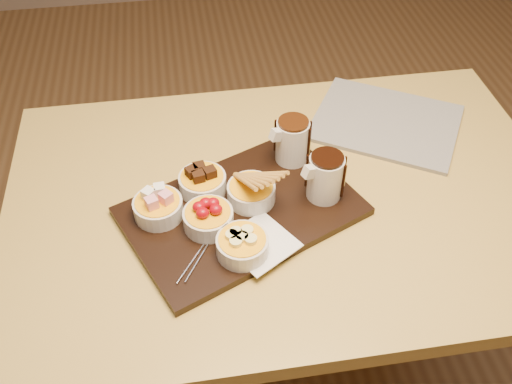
{
  "coord_description": "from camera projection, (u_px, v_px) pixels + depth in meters",
  "views": [
    {
      "loc": [
        -0.2,
        -0.85,
        1.62
      ],
      "look_at": [
        -0.07,
        -0.04,
        0.81
      ],
      "focal_mm": 40.0,
      "sensor_mm": 36.0,
      "label": 1
    }
  ],
  "objects": [
    {
      "name": "ground",
      "position": [
        278.0,
        366.0,
        1.75
      ],
      "size": [
        5.0,
        5.0,
        0.0
      ],
      "primitive_type": "plane",
      "color": "brown",
      "rests_on": "ground"
    },
    {
      "name": "pitcher_milk_chocolate",
      "position": [
        292.0,
        141.0,
        1.24
      ],
      "size": [
        0.1,
        0.1,
        0.1
      ],
      "primitive_type": "cylinder",
      "rotation": [
        0.0,
        0.0,
        0.42
      ],
      "color": "silver",
      "rests_on": "serving_board"
    },
    {
      "name": "serving_board",
      "position": [
        242.0,
        211.0,
        1.18
      ],
      "size": [
        0.54,
        0.46,
        0.02
      ],
      "primitive_type": "cube",
      "rotation": [
        0.0,
        0.0,
        0.42
      ],
      "color": "black",
      "rests_on": "dining_table"
    },
    {
      "name": "bowl_bananas",
      "position": [
        242.0,
        246.0,
        1.07
      ],
      "size": [
        0.1,
        0.1,
        0.04
      ],
      "primitive_type": "cylinder",
      "color": "beige",
      "rests_on": "serving_board"
    },
    {
      "name": "bowl_biscotti",
      "position": [
        251.0,
        193.0,
        1.17
      ],
      "size": [
        0.1,
        0.1,
        0.04
      ],
      "primitive_type": "cylinder",
      "color": "beige",
      "rests_on": "serving_board"
    },
    {
      "name": "newspaper",
      "position": [
        386.0,
        122.0,
        1.39
      ],
      "size": [
        0.43,
        0.41,
        0.01
      ],
      "primitive_type": "cube",
      "rotation": [
        0.0,
        0.0,
        -0.54
      ],
      "color": "beige",
      "rests_on": "dining_table"
    },
    {
      "name": "bowl_marshmallows",
      "position": [
        158.0,
        208.0,
        1.14
      ],
      "size": [
        0.1,
        0.1,
        0.04
      ],
      "primitive_type": "cylinder",
      "color": "beige",
      "rests_on": "serving_board"
    },
    {
      "name": "bowl_strawberries",
      "position": [
        208.0,
        219.0,
        1.12
      ],
      "size": [
        0.1,
        0.1,
        0.04
      ],
      "primitive_type": "cylinder",
      "color": "beige",
      "rests_on": "serving_board"
    },
    {
      "name": "fondue_skewers",
      "position": [
        211.0,
        234.0,
        1.12
      ],
      "size": [
        0.23,
        0.17,
        0.01
      ],
      "primitive_type": null,
      "rotation": [
        0.0,
        0.0,
        -0.59
      ],
      "color": "silver",
      "rests_on": "serving_board"
    },
    {
      "name": "pitcher_dark_chocolate",
      "position": [
        325.0,
        177.0,
        1.16
      ],
      "size": [
        0.1,
        0.1,
        0.1
      ],
      "primitive_type": "cylinder",
      "rotation": [
        0.0,
        0.0,
        0.42
      ],
      "color": "silver",
      "rests_on": "serving_board"
    },
    {
      "name": "napkin",
      "position": [
        260.0,
        243.0,
        1.1
      ],
      "size": [
        0.17,
        0.17,
        0.0
      ],
      "primitive_type": "cube",
      "rotation": [
        0.0,
        0.0,
        0.56
      ],
      "color": "white",
      "rests_on": "serving_board"
    },
    {
      "name": "bowl_cake",
      "position": [
        203.0,
        183.0,
        1.2
      ],
      "size": [
        0.1,
        0.1,
        0.04
      ],
      "primitive_type": "cylinder",
      "color": "beige",
      "rests_on": "serving_board"
    },
    {
      "name": "dining_table",
      "position": [
        285.0,
        224.0,
        1.3
      ],
      "size": [
        1.2,
        0.8,
        0.75
      ],
      "color": "#B99A44",
      "rests_on": "ground"
    }
  ]
}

